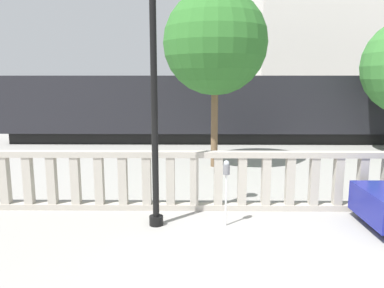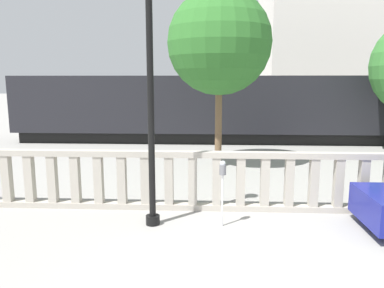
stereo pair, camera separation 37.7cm
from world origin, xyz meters
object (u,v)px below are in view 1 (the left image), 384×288
object	(u,v)px
lamppost	(154,78)
tree_right	(215,43)
train_near	(290,107)
parking_meter	(226,175)

from	to	relation	value
lamppost	tree_right	size ratio (longest dim) A/B	0.90
lamppost	train_near	bearing A→B (deg)	63.80
tree_right	lamppost	bearing A→B (deg)	-104.99
tree_right	train_near	bearing A→B (deg)	54.77
lamppost	tree_right	xyz separation A→B (m)	(1.50, 5.59, 1.22)
lamppost	parking_meter	xyz separation A→B (m)	(1.49, -0.01, -2.01)
parking_meter	tree_right	world-z (taller)	tree_right
tree_right	parking_meter	bearing A→B (deg)	-90.07
parking_meter	tree_right	size ratio (longest dim) A/B	0.23
lamppost	tree_right	world-z (taller)	tree_right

